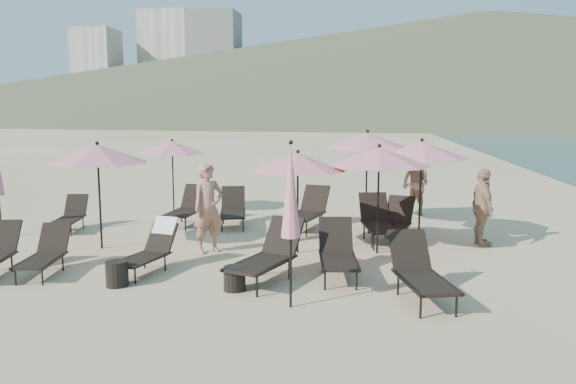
# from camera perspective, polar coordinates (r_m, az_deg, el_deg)

# --- Properties ---
(ground) EXTENTS (800.00, 800.00, 0.00)m
(ground) POSITION_cam_1_polar(r_m,az_deg,el_deg) (10.12, -2.16, -8.97)
(ground) COLOR #D6BA8C
(ground) RESTS_ON ground
(volcanic_headland) EXTENTS (690.00, 690.00, 55.00)m
(volcanic_headland) POSITION_cam_1_polar(r_m,az_deg,el_deg) (320.66, 21.43, 11.74)
(volcanic_headland) COLOR brown
(volcanic_headland) RESTS_ON ground
(hotel_skyline) EXTENTS (109.00, 82.00, 55.00)m
(hotel_skyline) POSITION_cam_1_polar(r_m,az_deg,el_deg) (297.25, -10.53, 12.04)
(hotel_skyline) COLOR beige
(hotel_skyline) RESTS_ON ground
(lounger_1) EXTENTS (0.79, 1.55, 0.85)m
(lounger_1) POSITION_cam_1_polar(r_m,az_deg,el_deg) (11.33, -23.48, -5.71)
(lounger_1) COLOR black
(lounger_1) RESTS_ON ground
(lounger_2) EXTENTS (0.88, 1.60, 0.95)m
(lounger_2) POSITION_cam_1_polar(r_m,az_deg,el_deg) (10.87, -13.85, -5.53)
(lounger_2) COLOR black
(lounger_2) RESTS_ON ground
(lounger_3) EXTENTS (1.25, 1.93, 1.04)m
(lounger_3) POSITION_cam_1_polar(r_m,az_deg,el_deg) (9.97, -2.07, -6.34)
(lounger_3) COLOR black
(lounger_3) RESTS_ON ground
(lounger_4) EXTENTS (0.86, 1.76, 0.97)m
(lounger_4) POSITION_cam_1_polar(r_m,az_deg,el_deg) (10.28, 5.06, -6.10)
(lounger_4) COLOR black
(lounger_4) RESTS_ON ground
(lounger_5) EXTENTS (1.08, 1.84, 0.99)m
(lounger_5) POSITION_cam_1_polar(r_m,az_deg,el_deg) (9.24, 13.28, -7.85)
(lounger_5) COLOR black
(lounger_5) RESTS_ON ground
(lounger_6) EXTENTS (0.83, 1.55, 0.85)m
(lounger_6) POSITION_cam_1_polar(r_m,az_deg,el_deg) (15.23, -21.22, -2.20)
(lounger_6) COLOR black
(lounger_6) RESTS_ON ground
(lounger_7) EXTENTS (0.75, 1.77, 1.00)m
(lounger_7) POSITION_cam_1_polar(r_m,az_deg,el_deg) (15.19, -10.21, -1.52)
(lounger_7) COLOR black
(lounger_7) RESTS_ON ground
(lounger_8) EXTENTS (1.00, 1.78, 0.97)m
(lounger_8) POSITION_cam_1_polar(r_m,az_deg,el_deg) (14.84, -5.61, -1.71)
(lounger_8) COLOR black
(lounger_8) RESTS_ON ground
(lounger_9) EXTENTS (1.11, 1.94, 1.05)m
(lounger_9) POSITION_cam_1_polar(r_m,az_deg,el_deg) (14.36, 2.01, -1.85)
(lounger_9) COLOR black
(lounger_9) RESTS_ON ground
(lounger_10) EXTENTS (1.03, 1.91, 1.04)m
(lounger_10) POSITION_cam_1_polar(r_m,az_deg,el_deg) (13.17, 9.19, -2.89)
(lounger_10) COLOR black
(lounger_10) RESTS_ON ground
(lounger_11) EXTENTS (1.12, 1.82, 0.98)m
(lounger_11) POSITION_cam_1_polar(r_m,az_deg,el_deg) (13.21, 10.68, -3.00)
(lounger_11) COLOR black
(lounger_11) RESTS_ON ground
(umbrella_open_0) EXTENTS (2.19, 2.19, 2.36)m
(umbrella_open_0) POSITION_cam_1_polar(r_m,az_deg,el_deg) (12.76, -18.78, 3.68)
(umbrella_open_0) COLOR black
(umbrella_open_0) RESTS_ON ground
(umbrella_open_1) EXTENTS (2.04, 2.04, 2.20)m
(umbrella_open_1) POSITION_cam_1_polar(r_m,az_deg,el_deg) (11.72, 1.00, 3.07)
(umbrella_open_1) COLOR black
(umbrella_open_1) RESTS_ON ground
(umbrella_open_2) EXTENTS (2.16, 2.16, 2.33)m
(umbrella_open_2) POSITION_cam_1_polar(r_m,az_deg,el_deg) (11.82, 9.24, 3.55)
(umbrella_open_2) COLOR black
(umbrella_open_2) RESTS_ON ground
(umbrella_open_3) EXTENTS (2.05, 2.05, 2.20)m
(umbrella_open_3) POSITION_cam_1_polar(r_m,az_deg,el_deg) (16.87, -11.69, 4.45)
(umbrella_open_3) COLOR black
(umbrella_open_3) RESTS_ON ground
(umbrella_open_4) EXTENTS (2.35, 2.35, 2.53)m
(umbrella_open_4) POSITION_cam_1_polar(r_m,az_deg,el_deg) (14.82, 8.05, 5.17)
(umbrella_open_4) COLOR black
(umbrella_open_4) RESTS_ON ground
(umbrella_open_5) EXTENTS (2.22, 2.22, 2.38)m
(umbrella_open_5) POSITION_cam_1_polar(r_m,az_deg,el_deg) (13.36, 13.42, 4.17)
(umbrella_open_5) COLOR black
(umbrella_open_5) RESTS_ON ground
(umbrella_closed_0) EXTENTS (0.30, 0.30, 2.57)m
(umbrella_closed_0) POSITION_cam_1_polar(r_m,az_deg,el_deg) (8.38, 0.28, -0.03)
(umbrella_closed_0) COLOR black
(umbrella_closed_0) RESTS_ON ground
(side_table_0) EXTENTS (0.38, 0.38, 0.44)m
(side_table_0) POSITION_cam_1_polar(r_m,az_deg,el_deg) (10.18, -16.98, -7.93)
(side_table_0) COLOR black
(side_table_0) RESTS_ON ground
(side_table_1) EXTENTS (0.37, 0.37, 0.41)m
(side_table_1) POSITION_cam_1_polar(r_m,az_deg,el_deg) (9.57, -5.45, -8.73)
(side_table_1) COLOR black
(side_table_1) RESTS_ON ground
(beachgoer_a) EXTENTS (0.82, 0.82, 1.91)m
(beachgoer_a) POSITION_cam_1_polar(r_m,az_deg,el_deg) (12.01, -8.09, -1.63)
(beachgoer_a) COLOR #A57059
(beachgoer_a) RESTS_ON ground
(beachgoer_b) EXTENTS (1.12, 1.12, 1.83)m
(beachgoer_b) POSITION_cam_1_polar(r_m,az_deg,el_deg) (16.67, 12.83, 0.81)
(beachgoer_b) COLOR #A66B55
(beachgoer_b) RESTS_ON ground
(beachgoer_c) EXTENTS (0.60, 1.08, 1.74)m
(beachgoer_c) POSITION_cam_1_polar(r_m,az_deg,el_deg) (13.25, 19.16, -1.48)
(beachgoer_c) COLOR tan
(beachgoer_c) RESTS_ON ground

